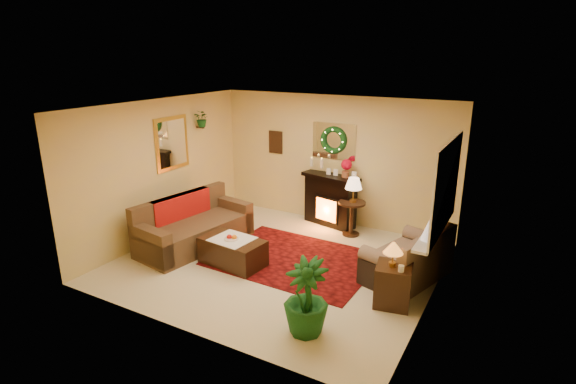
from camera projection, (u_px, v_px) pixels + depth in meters
The scene contains 31 objects.
floor at pixel (278, 262), 7.57m from camera, with size 5.00×5.00×0.00m, color beige.
ceiling at pixel (277, 107), 6.80m from camera, with size 5.00×5.00×0.00m, color white.
wall_back at pixel (334, 160), 9.06m from camera, with size 5.00×5.00×0.00m, color #EFD88C.
wall_front at pixel (181, 237), 5.31m from camera, with size 5.00×5.00×0.00m, color #EFD88C.
wall_left at pixel (162, 170), 8.35m from camera, with size 4.50×4.50×0.00m, color #EFD88C.
wall_right at pixel (438, 215), 6.02m from camera, with size 4.50×4.50×0.00m, color #EFD88C.
area_rug at pixel (294, 259), 7.67m from camera, with size 2.66×2.00×0.01m, color #5A0904.
sofa at pixel (195, 224), 8.10m from camera, with size 0.93×2.12×0.91m, color #412C1D.
red_throw at pixel (198, 219), 8.27m from camera, with size 0.77×1.26×0.02m, color red.
fireplace at pixel (330, 199), 9.09m from camera, with size 1.07×0.34×0.98m, color black.
poinsettia at pixel (347, 165), 8.72m from camera, with size 0.21×0.21×0.21m, color red.
mantel_candle_a at pixel (312, 162), 9.10m from camera, with size 0.06×0.06×0.17m, color beige.
mantel_candle_b at pixel (322, 163), 8.98m from camera, with size 0.06×0.06×0.19m, color silver.
mantel_mirror at pixel (334, 141), 8.92m from camera, with size 0.92×0.02×0.72m, color white.
wreath at pixel (333, 140), 8.88m from camera, with size 0.55×0.55×0.11m, color #194719.
wall_art at pixel (276, 142), 9.60m from camera, with size 0.32×0.03×0.48m, color #381E11.
gold_mirror at pixel (172, 143), 8.45m from camera, with size 0.03×0.84×1.00m, color gold.
hanging_plant at pixel (203, 127), 8.95m from camera, with size 0.33×0.28×0.36m, color #194719.
loveseat at pixel (407, 253), 6.94m from camera, with size 0.82×1.42×0.82m, color gray.
window_frame at pixel (446, 187), 6.41m from camera, with size 0.03×1.86×1.36m, color white.
window_glass at pixel (445, 187), 6.42m from camera, with size 0.02×1.70×1.22m, color black.
window_sill at pixel (434, 230), 6.67m from camera, with size 0.22×1.86×0.04m, color white.
mini_tree at pixel (429, 230), 6.21m from camera, with size 0.20×0.20×0.30m, color white.
sill_plant at pixel (445, 202), 7.21m from camera, with size 0.27×0.22×0.50m, color #164B18.
side_table_round at pixel (351, 219), 8.62m from camera, with size 0.52×0.52×0.67m, color black.
lamp_cream at pixel (353, 192), 8.45m from camera, with size 0.32×0.32×0.49m, color #FFCD9E.
end_table_square at pixel (393, 287), 6.25m from camera, with size 0.48×0.48×0.59m, color #3C220C.
lamp_tiffany at pixel (393, 256), 6.10m from camera, with size 0.27×0.27×0.40m, color orange.
coffee_table at pixel (233, 253), 7.45m from camera, with size 1.07×0.59×0.45m, color #352212.
fruit_bowl at pixel (231, 240), 7.36m from camera, with size 0.24×0.24×0.05m, color white.
floor_palm at pixel (306, 301), 5.56m from camera, with size 1.67×1.67×2.99m, color #1C401C.
Camera 1 is at (3.49, -5.92, 3.40)m, focal length 28.00 mm.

